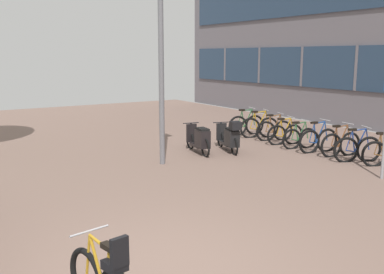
% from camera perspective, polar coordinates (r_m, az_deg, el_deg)
% --- Properties ---
extents(ground, '(21.00, 40.00, 0.13)m').
position_cam_1_polar(ground, '(6.96, 6.56, -14.12)').
color(ground, '#2B3033').
extents(bicycle_rack_01, '(1.30, 0.65, 1.01)m').
position_cam_1_polar(bicycle_rack_01, '(12.79, 20.71, -1.48)').
color(bicycle_rack_01, black).
rests_on(bicycle_rack_01, ground).
extents(bicycle_rack_02, '(1.36, 0.47, 1.00)m').
position_cam_1_polar(bicycle_rack_02, '(13.34, 18.75, -0.90)').
color(bicycle_rack_02, black).
rests_on(bicycle_rack_02, ground).
extents(bicycle_rack_03, '(1.39, 0.48, 1.02)m').
position_cam_1_polar(bicycle_rack_03, '(13.66, 16.09, -0.45)').
color(bicycle_rack_03, black).
rests_on(bicycle_rack_03, ground).
extents(bicycle_rack_04, '(1.23, 0.47, 0.93)m').
position_cam_1_polar(bicycle_rack_04, '(14.09, 13.83, -0.14)').
color(bicycle_rack_04, black).
rests_on(bicycle_rack_04, ground).
extents(bicycle_rack_05, '(1.25, 0.51, 0.95)m').
position_cam_1_polar(bicycle_rack_05, '(14.61, 11.99, 0.34)').
color(bicycle_rack_05, black).
rests_on(bicycle_rack_05, ground).
extents(bicycle_rack_06, '(1.29, 0.55, 0.98)m').
position_cam_1_polar(bicycle_rack_06, '(15.23, 10.65, 0.84)').
color(bicycle_rack_06, black).
rests_on(bicycle_rack_06, ground).
extents(bicycle_rack_07, '(1.36, 0.61, 1.03)m').
position_cam_1_polar(bicycle_rack_07, '(15.69, 8.75, 1.25)').
color(bicycle_rack_07, black).
rests_on(bicycle_rack_07, ground).
extents(bicycle_rack_08, '(1.42, 0.47, 1.03)m').
position_cam_1_polar(bicycle_rack_08, '(16.20, 7.06, 1.58)').
color(bicycle_rack_08, black).
rests_on(bicycle_rack_08, ground).
extents(scooter_near, '(0.63, 1.73, 0.86)m').
position_cam_1_polar(scooter_near, '(12.95, 0.98, -0.32)').
color(scooter_near, black).
rests_on(scooter_near, ground).
extents(scooter_mid, '(0.82, 1.76, 1.02)m').
position_cam_1_polar(scooter_mid, '(13.20, 4.93, 0.00)').
color(scooter_mid, black).
rests_on(scooter_mid, ground).
extents(lamp_post, '(0.20, 0.52, 5.31)m').
position_cam_1_polar(lamp_post, '(11.48, -4.05, 11.04)').
color(lamp_post, slate).
rests_on(lamp_post, ground).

